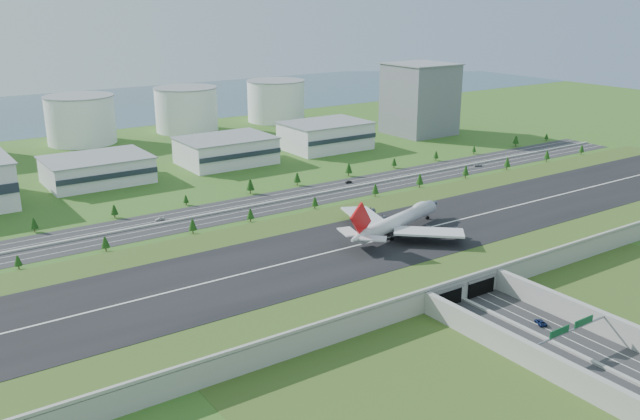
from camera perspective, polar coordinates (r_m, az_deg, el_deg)
ground at (r=288.10m, az=4.84°, el=-4.09°), size 1200.00×1200.00×0.00m
airfield_deck at (r=286.55m, az=4.87°, el=-3.33°), size 520.00×100.00×9.20m
underpass_road at (r=225.98m, az=21.20°, el=-10.73°), size 38.80×120.40×8.00m
sign_gantry_near at (r=226.53m, az=20.38°, el=-9.56°), size 38.70×0.70×9.80m
north_expressway at (r=362.34m, az=-4.64°, el=0.51°), size 560.00×36.00×0.12m
tree_row at (r=362.85m, az=-3.95°, el=1.31°), size 504.07×48.63×8.34m
hangar_mid_a at (r=423.41m, az=-18.25°, el=3.22°), size 58.00×42.00×15.00m
hangar_mid_b at (r=452.85m, az=-7.92°, el=4.97°), size 58.00×42.00×17.00m
hangar_mid_c at (r=492.48m, az=0.46°, el=6.27°), size 58.00×42.00×19.00m
office_tower at (r=552.02m, az=8.40°, el=9.21°), size 46.00×46.00×55.00m
fuel_tank_b at (r=541.44m, az=-19.51°, el=7.16°), size 50.00×50.00×35.00m
fuel_tank_c at (r=568.68m, az=-11.19°, el=8.29°), size 50.00×50.00×35.00m
fuel_tank_d at (r=606.70m, az=-3.73°, el=9.15°), size 50.00×50.00×35.00m
bay_water at (r=715.43m, az=-20.34°, el=7.97°), size 1200.00×260.00×0.06m
boeing_747 at (r=292.38m, az=6.56°, el=-0.92°), size 65.20×60.76×20.70m
car_0 at (r=226.66m, az=17.36°, el=-10.92°), size 2.41×5.00×1.65m
car_1 at (r=211.11m, az=25.09°, el=-14.17°), size 1.47×4.01×1.31m
car_2 at (r=243.30m, az=18.08°, el=-8.97°), size 4.50×5.95×1.50m
car_5 at (r=401.86m, az=2.41°, el=2.37°), size 4.05×1.43×1.33m
car_6 at (r=453.54m, az=13.15°, el=3.70°), size 6.10×4.52×1.54m
car_7 at (r=344.16m, az=-13.37°, el=-0.73°), size 4.65×1.92×1.35m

